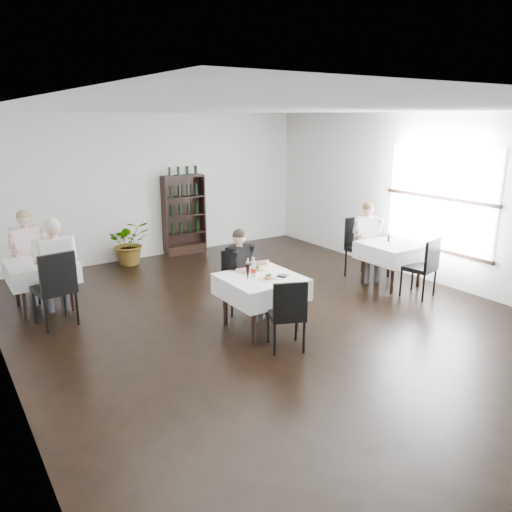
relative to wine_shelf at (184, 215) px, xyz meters
The scene contains 24 objects.
room_shell 4.40m from the wine_shelf, 97.92° to the right, with size 9.00×9.00×9.00m.
window_right 5.23m from the wine_shelf, 56.29° to the right, with size 0.06×2.30×1.85m.
wine_shelf is the anchor object (origin of this frame).
main_table 4.41m from the wine_shelf, 101.78° to the right, with size 1.03×1.03×0.77m.
left_table 3.77m from the wine_shelf, 151.20° to the right, with size 0.98×0.98×0.77m.
right_table 4.54m from the wine_shelf, 62.38° to the right, with size 0.98×0.98×0.77m.
potted_tree 1.38m from the wine_shelf, behind, with size 0.82×0.71×0.91m, color #265E20.
main_chair_far 3.61m from the wine_shelf, 102.86° to the right, with size 0.50×0.50×0.94m.
main_chair_near 5.20m from the wine_shelf, 101.32° to the right, with size 0.57×0.58×0.96m.
left_chair_far 3.47m from the wine_shelf, 158.62° to the right, with size 0.48×0.48×0.90m.
left_chair_near 4.23m from the wine_shelf, 140.90° to the right, with size 0.58×0.58×1.11m.
right_chair_far 3.89m from the wine_shelf, 58.80° to the right, with size 0.52×0.52×1.12m.
right_chair_near 5.18m from the wine_shelf, 66.49° to the right, with size 0.55×0.55×1.01m.
diner_main 3.91m from the wine_shelf, 102.97° to the right, with size 0.60×0.63×1.35m.
diner_left_far 3.60m from the wine_shelf, 159.00° to the right, with size 0.60×0.62×1.50m.
diner_left_near 3.95m from the wine_shelf, 143.61° to the right, with size 0.60×0.61×1.54m.
diner_right_far 4.04m from the wine_shelf, 59.83° to the right, with size 0.63×0.67×1.42m.
plate_far 4.14m from the wine_shelf, 101.32° to the right, with size 0.28×0.28×0.07m.
plate_near 4.56m from the wine_shelf, 101.18° to the right, with size 0.23×0.23×0.07m.
pilsner_dark 4.51m from the wine_shelf, 104.77° to the right, with size 0.07×0.07×0.30m.
pilsner_lager 4.33m from the wine_shelf, 103.95° to the right, with size 0.06×0.06×0.26m.
coke_bottle 4.39m from the wine_shelf, 103.16° to the right, with size 0.07×0.07×0.28m.
napkin_cutlery 4.52m from the wine_shelf, 98.12° to the right, with size 0.20×0.18×0.02m.
pepper_mill 4.43m from the wine_shelf, 61.21° to the right, with size 0.05×0.05×0.11m, color black.
Camera 1 is at (-4.00, -5.45, 2.90)m, focal length 35.00 mm.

